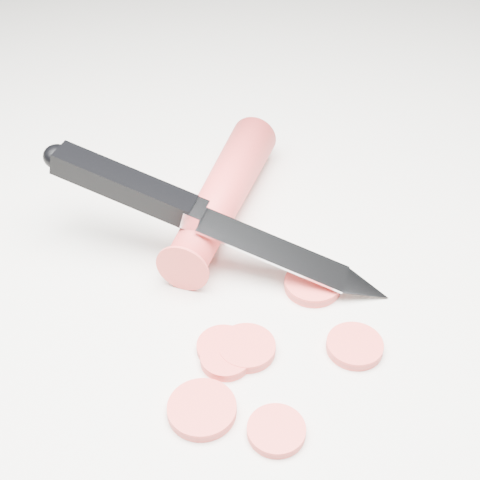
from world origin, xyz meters
TOP-DOWN VIEW (x-y plane):
  - ground at (0.00, 0.00)m, footprint 2.40×2.40m
  - carrot at (0.06, 0.08)m, footprint 0.16×0.13m
  - carrot_slice_0 at (-0.06, -0.06)m, footprint 0.04×0.04m
  - carrot_slice_1 at (-0.02, -0.03)m, footprint 0.03×0.03m
  - carrot_slice_2 at (0.05, -0.08)m, footprint 0.04×0.04m
  - carrot_slice_3 at (-0.01, -0.04)m, footprint 0.04×0.04m
  - carrot_slice_4 at (0.06, -0.02)m, footprint 0.04×0.04m
  - carrot_slice_5 at (-0.02, -0.04)m, footprint 0.03×0.03m
  - carrot_slice_6 at (-0.03, -0.10)m, footprint 0.03×0.03m
  - kitchen_knife at (0.02, 0.04)m, footprint 0.17×0.22m

SIDE VIEW (x-z plane):
  - ground at x=0.00m, z-range 0.00..0.00m
  - carrot_slice_1 at x=-0.02m, z-range 0.00..0.01m
  - carrot_slice_6 at x=-0.03m, z-range 0.00..0.01m
  - carrot_slice_5 at x=-0.02m, z-range 0.00..0.01m
  - carrot_slice_0 at x=-0.06m, z-range 0.00..0.01m
  - carrot_slice_2 at x=0.05m, z-range 0.00..0.01m
  - carrot_slice_3 at x=-0.01m, z-range 0.00..0.01m
  - carrot_slice_4 at x=0.06m, z-range 0.00..0.01m
  - carrot at x=0.06m, z-range 0.00..0.04m
  - kitchen_knife at x=0.02m, z-range 0.00..0.08m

